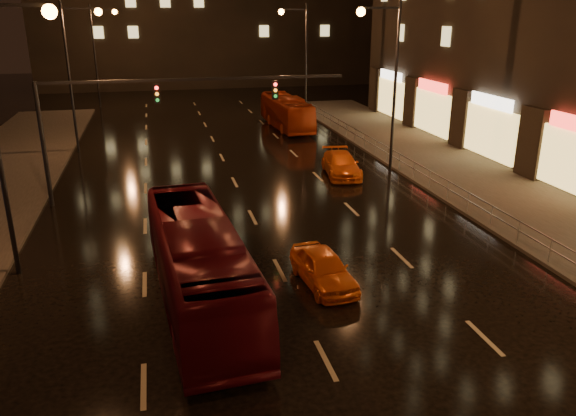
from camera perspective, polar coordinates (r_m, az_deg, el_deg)
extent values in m
plane|color=black|center=(30.64, -4.91, 1.58)|extent=(140.00, 140.00, 0.00)
cube|color=#38332D|center=(31.11, 22.02, 0.62)|extent=(7.00, 70.00, 0.15)
cylinder|color=black|center=(30.06, -23.59, 5.80)|extent=(0.22, 0.22, 6.20)
cube|color=black|center=(29.16, -9.25, 12.78)|extent=(15.20, 0.14, 0.14)
cube|color=black|center=(29.16, -13.17, 11.24)|extent=(0.32, 0.18, 0.95)
cube|color=black|center=(29.80, -1.33, 11.89)|extent=(0.32, 0.18, 0.95)
sphere|color=#FF1E19|center=(29.00, -13.21, 11.80)|extent=(0.18, 0.18, 0.18)
cylinder|color=#99999E|center=(55.49, 1.85, 10.33)|extent=(0.04, 0.04, 1.00)
cube|color=#99999E|center=(31.57, 14.26, 3.66)|extent=(0.05, 56.00, 0.05)
cube|color=#99999E|center=(31.68, 14.20, 2.97)|extent=(0.05, 56.00, 0.05)
imported|color=#580C17|center=(18.82, -9.05, -5.51)|extent=(3.22, 10.69, 2.94)
imported|color=#AA3011|center=(47.79, -0.17, 9.72)|extent=(2.60, 9.66, 2.67)
imported|color=orange|center=(20.18, 3.61, -6.11)|extent=(1.88, 3.90, 1.28)
imported|color=orange|center=(33.78, 5.43, 4.43)|extent=(2.46, 4.82, 1.34)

